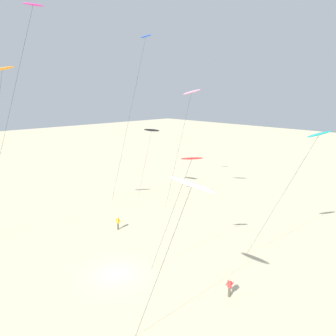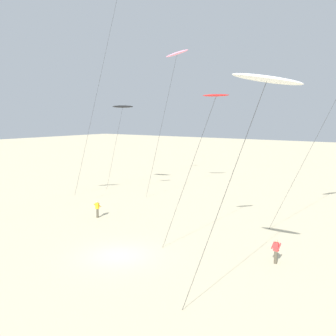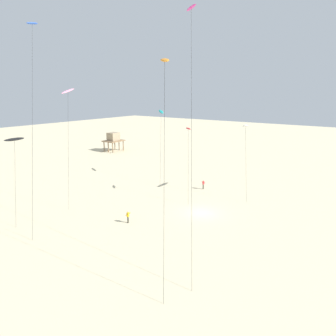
# 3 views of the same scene
# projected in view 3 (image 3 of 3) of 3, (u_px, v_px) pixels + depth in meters

# --- Properties ---
(ground_plane) EXTENTS (260.00, 260.00, 0.00)m
(ground_plane) POSITION_uv_depth(u_px,v_px,m) (201.00, 213.00, 41.99)
(ground_plane) COLOR beige
(kite_teal) EXTENTS (5.98, 4.61, 13.55)m
(kite_teal) POSITION_uv_depth(u_px,v_px,m) (161.00, 112.00, 56.45)
(kite_teal) COLOR teal
(kite_teal) RESTS_ON ground
(kite_blue) EXTENTS (5.88, 3.90, 24.74)m
(kite_blue) POSITION_uv_depth(u_px,v_px,m) (32.00, 32.00, 33.93)
(kite_blue) COLOR blue
(kite_blue) RESTS_ON ground
(kite_orange) EXTENTS (5.39, 4.04, 19.66)m
(kite_orange) POSITION_uv_depth(u_px,v_px,m) (165.00, 64.00, 24.09)
(kite_orange) COLOR orange
(kite_orange) RESTS_ON ground
(kite_magenta) EXTENTS (8.31, 6.16, 24.83)m
(kite_magenta) POSITION_uv_depth(u_px,v_px,m) (191.00, 21.00, 28.11)
(kite_magenta) COLOR #D8339E
(kite_magenta) RESTS_ON ground
(kite_black) EXTENTS (3.51, 2.17, 11.20)m
(kite_black) POSITION_uv_depth(u_px,v_px,m) (14.00, 140.00, 37.06)
(kite_black) COLOR black
(kite_black) RESTS_ON ground
(kite_red) EXTENTS (3.99, 3.08, 11.36)m
(kite_red) POSITION_uv_depth(u_px,v_px,m) (188.00, 130.00, 45.85)
(kite_red) COLOR red
(kite_red) RESTS_ON ground
(kite_white) EXTENTS (4.93, 3.01, 11.98)m
(kite_white) POSITION_uv_depth(u_px,v_px,m) (245.00, 126.00, 46.89)
(kite_white) COLOR white
(kite_white) RESTS_ON ground
(kite_pink) EXTENTS (4.49, 2.78, 17.37)m
(kite_pink) POSITION_uv_depth(u_px,v_px,m) (68.00, 92.00, 42.26)
(kite_pink) COLOR pink
(kite_pink) RESTS_ON ground
(kite_flyer_nearest) EXTENTS (0.54, 0.51, 1.67)m
(kite_flyer_nearest) POSITION_uv_depth(u_px,v_px,m) (203.00, 184.00, 52.09)
(kite_flyer_nearest) COLOR #4C4738
(kite_flyer_nearest) RESTS_ON ground
(kite_flyer_middle) EXTENTS (0.61, 0.58, 1.67)m
(kite_flyer_middle) POSITION_uv_depth(u_px,v_px,m) (128.00, 216.00, 38.59)
(kite_flyer_middle) COLOR #4C4738
(kite_flyer_middle) RESTS_ON ground
(stilt_house) EXTENTS (5.38, 4.41, 5.40)m
(stilt_house) POSITION_uv_depth(u_px,v_px,m) (113.00, 138.00, 85.38)
(stilt_house) COLOR #846647
(stilt_house) RESTS_ON ground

